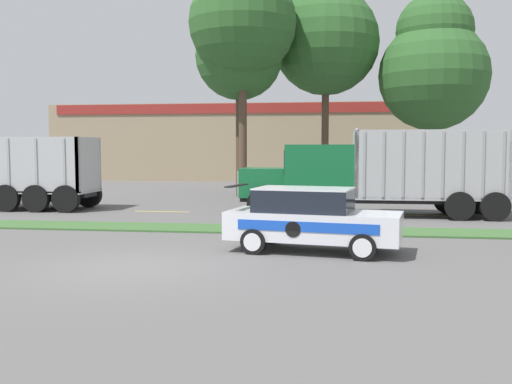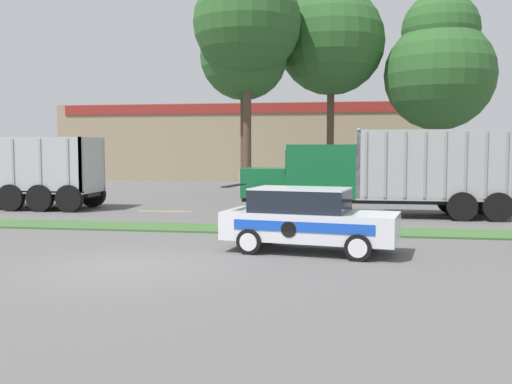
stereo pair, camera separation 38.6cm
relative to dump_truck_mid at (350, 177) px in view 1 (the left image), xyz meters
name	(u,v)px [view 1 (the left image)]	position (x,y,z in m)	size (l,w,h in m)	color
ground_plane	(131,268)	(-5.12, -10.95, -1.55)	(600.00, 600.00, 0.00)	#5B5959
grass_verge	(198,228)	(-5.12, -4.70, -1.52)	(120.00, 1.87, 0.06)	#3D6633
centre_line_3	(43,210)	(-13.28, 0.24, -1.55)	(2.40, 0.14, 0.01)	yellow
centre_line_4	(162,211)	(-7.88, 0.24, -1.55)	(2.40, 0.14, 0.01)	yellow
centre_line_5	(289,213)	(-2.48, 0.24, -1.55)	(2.40, 0.14, 0.01)	yellow
centre_line_6	(423,216)	(2.92, 0.24, -1.55)	(2.40, 0.14, 0.01)	yellow
dump_truck_mid	(350,177)	(0.00, 0.00, 0.00)	(10.30, 2.66, 3.45)	black
rally_car	(311,219)	(-1.21, -8.38, -0.69)	(4.65, 2.47, 1.69)	silver
store_building_backdrop	(243,143)	(-8.98, 28.85, 1.65)	(31.68, 12.10, 6.40)	#9E896B
tree_behind_left	(239,47)	(-5.95, 8.64, 6.73)	(4.87, 4.87, 11.48)	brown
tree_behind_centre	(326,31)	(-1.21, 11.39, 8.04)	(6.27, 6.27, 13.68)	brown
tree_behind_right	(243,12)	(-5.58, 7.57, 8.39)	(5.77, 5.77, 13.72)	brown
tree_behind_far_right	(434,65)	(4.96, 11.16, 5.93)	(6.26, 6.26, 11.55)	brown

